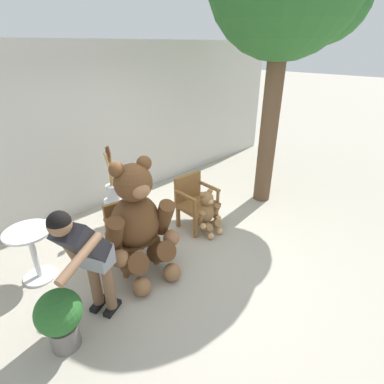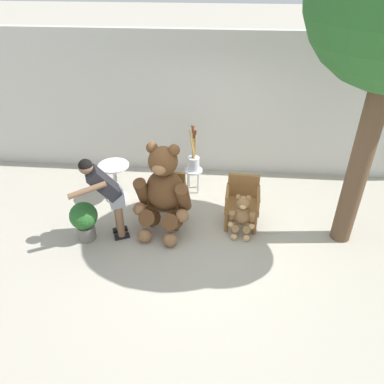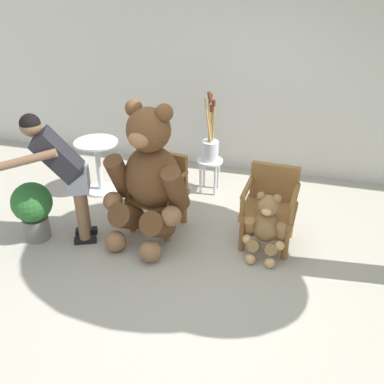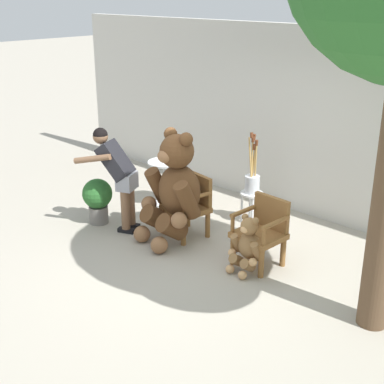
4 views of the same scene
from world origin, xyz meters
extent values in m
plane|color=#A8A091|center=(0.00, 0.00, 0.00)|extent=(60.00, 60.00, 0.00)
cube|color=beige|center=(0.00, 2.40, 1.40)|extent=(10.00, 0.16, 2.80)
cube|color=brown|center=(-0.63, 0.50, 0.41)|extent=(0.64, 0.60, 0.07)
cylinder|color=brown|center=(-0.89, 0.33, 0.18)|extent=(0.07, 0.07, 0.37)
cylinder|color=brown|center=(-0.44, 0.25, 0.18)|extent=(0.07, 0.07, 0.37)
cylinder|color=brown|center=(-0.82, 0.74, 0.18)|extent=(0.07, 0.07, 0.37)
cylinder|color=brown|center=(-0.37, 0.67, 0.18)|extent=(0.07, 0.07, 0.37)
cube|color=brown|center=(-0.59, 0.72, 0.65)|extent=(0.52, 0.14, 0.42)
cylinder|color=brown|center=(-0.88, 0.54, 0.66)|extent=(0.13, 0.48, 0.06)
cylinder|color=brown|center=(-0.91, 0.33, 0.55)|extent=(0.05, 0.05, 0.22)
cylinder|color=brown|center=(-0.38, 0.46, 0.66)|extent=(0.13, 0.48, 0.06)
cylinder|color=brown|center=(-0.42, 0.25, 0.55)|extent=(0.05, 0.05, 0.22)
cube|color=brown|center=(0.63, 0.50, 0.41)|extent=(0.59, 0.55, 0.07)
cylinder|color=brown|center=(0.39, 0.30, 0.18)|extent=(0.07, 0.07, 0.37)
cylinder|color=brown|center=(0.85, 0.27, 0.18)|extent=(0.07, 0.07, 0.37)
cylinder|color=brown|center=(0.41, 0.72, 0.18)|extent=(0.07, 0.07, 0.37)
cylinder|color=brown|center=(0.87, 0.69, 0.18)|extent=(0.07, 0.07, 0.37)
cube|color=brown|center=(0.64, 0.73, 0.65)|extent=(0.52, 0.09, 0.42)
cylinder|color=brown|center=(0.38, 0.51, 0.66)|extent=(0.08, 0.48, 0.06)
cylinder|color=brown|center=(0.37, 0.30, 0.55)|extent=(0.05, 0.05, 0.22)
cylinder|color=brown|center=(0.88, 0.48, 0.66)|extent=(0.08, 0.48, 0.06)
cylinder|color=brown|center=(0.87, 0.27, 0.55)|extent=(0.05, 0.05, 0.22)
ellipsoid|color=brown|center=(-0.63, 0.38, 0.70)|extent=(0.71, 0.63, 0.73)
sphere|color=brown|center=(-0.64, 0.34, 1.26)|extent=(0.46, 0.46, 0.46)
ellipsoid|color=#8C603D|center=(-0.67, 0.15, 1.23)|extent=(0.24, 0.20, 0.17)
sphere|color=black|center=(-0.67, 0.15, 1.24)|extent=(0.07, 0.07, 0.07)
sphere|color=brown|center=(-0.80, 0.39, 1.46)|extent=(0.18, 0.18, 0.18)
sphere|color=brown|center=(-0.46, 0.34, 1.46)|extent=(0.18, 0.18, 0.18)
cylinder|color=brown|center=(-0.99, 0.31, 0.70)|extent=(0.27, 0.43, 0.55)
sphere|color=#8C603D|center=(-1.03, 0.17, 0.46)|extent=(0.22, 0.22, 0.22)
cylinder|color=brown|center=(-0.31, 0.20, 0.70)|extent=(0.27, 0.43, 0.55)
sphere|color=#8C603D|center=(-0.32, 0.05, 0.46)|extent=(0.22, 0.22, 0.22)
cylinder|color=brown|center=(-0.87, 0.15, 0.31)|extent=(0.34, 0.49, 0.43)
sphere|color=#8C603D|center=(-0.92, -0.07, 0.12)|extent=(0.23, 0.23, 0.23)
cylinder|color=brown|center=(-0.48, 0.08, 0.31)|extent=(0.34, 0.49, 0.43)
sphere|color=#8C603D|center=(-0.50, -0.14, 0.12)|extent=(0.23, 0.23, 0.23)
ellipsoid|color=olive|center=(0.63, 0.32, 0.33)|extent=(0.31, 0.27, 0.34)
sphere|color=olive|center=(0.63, 0.30, 0.60)|extent=(0.22, 0.22, 0.22)
ellipsoid|color=tan|center=(0.62, 0.21, 0.58)|extent=(0.11, 0.09, 0.08)
sphere|color=black|center=(0.62, 0.21, 0.59)|extent=(0.03, 0.03, 0.03)
sphere|color=olive|center=(0.55, 0.32, 0.69)|extent=(0.09, 0.09, 0.09)
sphere|color=olive|center=(0.71, 0.31, 0.69)|extent=(0.09, 0.09, 0.09)
cylinder|color=olive|center=(0.47, 0.27, 0.33)|extent=(0.11, 0.20, 0.26)
sphere|color=tan|center=(0.45, 0.20, 0.22)|extent=(0.10, 0.10, 0.10)
cylinder|color=olive|center=(0.79, 0.25, 0.33)|extent=(0.11, 0.20, 0.26)
sphere|color=tan|center=(0.79, 0.18, 0.22)|extent=(0.10, 0.10, 0.10)
cylinder|color=olive|center=(0.53, 0.20, 0.15)|extent=(0.14, 0.22, 0.20)
sphere|color=tan|center=(0.52, 0.09, 0.05)|extent=(0.11, 0.11, 0.11)
cylinder|color=olive|center=(0.71, 0.19, 0.15)|extent=(0.14, 0.22, 0.20)
sphere|color=tan|center=(0.72, 0.08, 0.05)|extent=(0.11, 0.11, 0.11)
cube|color=black|center=(-1.38, 0.14, 0.03)|extent=(0.26, 0.18, 0.06)
cylinder|color=brown|center=(-1.38, 0.14, 0.47)|extent=(0.12, 0.12, 0.82)
cube|color=black|center=(-1.31, -0.03, 0.03)|extent=(0.26, 0.18, 0.06)
cylinder|color=brown|center=(-1.31, -0.03, 0.47)|extent=(0.12, 0.12, 0.82)
cube|color=gray|center=(-1.35, 0.06, 0.75)|extent=(0.32, 0.36, 0.24)
cube|color=black|center=(-1.50, -0.01, 1.04)|extent=(0.57, 0.49, 0.55)
sphere|color=brown|center=(-1.69, -0.10, 1.36)|extent=(0.21, 0.21, 0.21)
sphere|color=black|center=(-1.69, -0.10, 1.38)|extent=(0.21, 0.21, 0.21)
cylinder|color=brown|center=(-1.65, -0.28, 1.09)|extent=(0.55, 0.31, 0.20)
cylinder|color=brown|center=(-1.57, 0.16, 0.92)|extent=(0.25, 0.17, 0.50)
cylinder|color=silver|center=(-0.26, 1.51, 0.45)|extent=(0.34, 0.34, 0.03)
cylinder|color=silver|center=(-0.16, 1.61, 0.22)|extent=(0.04, 0.04, 0.43)
cylinder|color=silver|center=(-0.36, 1.61, 0.22)|extent=(0.04, 0.04, 0.43)
cylinder|color=silver|center=(-0.16, 1.41, 0.22)|extent=(0.04, 0.04, 0.43)
cylinder|color=silver|center=(-0.36, 1.41, 0.22)|extent=(0.04, 0.04, 0.43)
cylinder|color=silver|center=(-0.26, 1.51, 0.59)|extent=(0.22, 0.22, 0.26)
cylinder|color=tan|center=(-0.27, 1.52, 0.90)|extent=(0.09, 0.07, 0.72)
cylinder|color=#592D19|center=(-0.27, 1.52, 1.30)|extent=(0.05, 0.05, 0.09)
cylinder|color=tan|center=(-0.28, 1.47, 0.91)|extent=(0.15, 0.08, 0.75)
cylinder|color=#592D19|center=(-0.28, 1.47, 1.33)|extent=(0.06, 0.05, 0.09)
cylinder|color=tan|center=(-0.27, 1.50, 0.88)|extent=(0.06, 0.06, 0.69)
cylinder|color=#592D19|center=(-0.27, 1.50, 1.27)|extent=(0.05, 0.05, 0.08)
cylinder|color=tan|center=(-0.23, 1.54, 0.86)|extent=(0.05, 0.05, 0.64)
cylinder|color=#592D19|center=(-0.23, 1.54, 1.22)|extent=(0.05, 0.05, 0.08)
cylinder|color=tan|center=(-0.26, 1.52, 0.83)|extent=(0.08, 0.03, 0.57)
cylinder|color=#592D19|center=(-0.26, 1.52, 1.15)|extent=(0.05, 0.04, 0.08)
cylinder|color=silver|center=(-1.68, 1.12, 0.70)|extent=(0.56, 0.56, 0.03)
cylinder|color=silver|center=(-1.68, 1.12, 0.34)|extent=(0.07, 0.07, 0.69)
cylinder|color=silver|center=(-1.68, 1.12, 0.01)|extent=(0.40, 0.40, 0.03)
cylinder|color=brown|center=(2.25, 0.30, 1.49)|extent=(0.31, 0.31, 2.98)
cylinder|color=slate|center=(-1.87, -0.08, 0.13)|extent=(0.28, 0.28, 0.26)
sphere|color=#286028|center=(-1.87, -0.08, 0.46)|extent=(0.44, 0.44, 0.44)
camera|label=1|loc=(-2.43, -2.40, 2.73)|focal=28.00mm
camera|label=2|loc=(0.23, -4.62, 4.02)|focal=35.00mm
camera|label=3|loc=(0.87, -3.47, 2.81)|focal=40.00mm
camera|label=4|loc=(4.15, -4.41, 3.26)|focal=50.00mm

